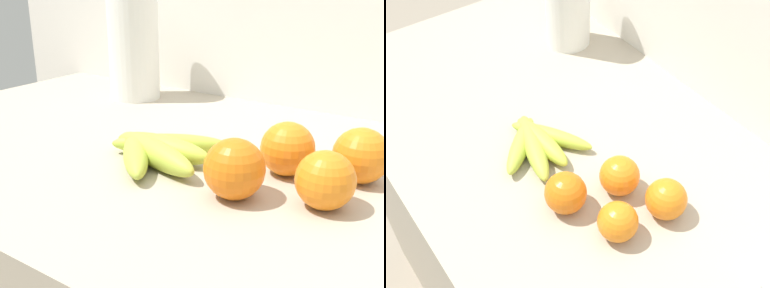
# 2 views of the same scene
# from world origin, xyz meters

# --- Properties ---
(banana_bunch) EXTENTS (0.20, 0.20, 0.04)m
(banana_bunch) POSITION_xyz_m (-0.35, -0.06, 0.93)
(banana_bunch) COLOR #AEC13F
(banana_bunch) RESTS_ON counter
(orange_back_left) EXTENTS (0.08, 0.08, 0.08)m
(orange_back_left) POSITION_xyz_m (-0.17, 0.01, 0.95)
(orange_back_left) COLOR orange
(orange_back_left) RESTS_ON counter
(orange_center) EXTENTS (0.08, 0.08, 0.08)m
(orange_center) POSITION_xyz_m (-0.19, -0.10, 0.95)
(orange_center) COLOR orange
(orange_center) RESTS_ON counter
(orange_right) EXTENTS (0.07, 0.07, 0.07)m
(orange_right) POSITION_xyz_m (-0.09, -0.06, 0.95)
(orange_right) COLOR orange
(orange_right) RESTS_ON counter
(orange_back_right) EXTENTS (0.08, 0.08, 0.08)m
(orange_back_right) POSITION_xyz_m (-0.07, 0.04, 0.95)
(orange_back_right) COLOR orange
(orange_back_right) RESTS_ON counter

